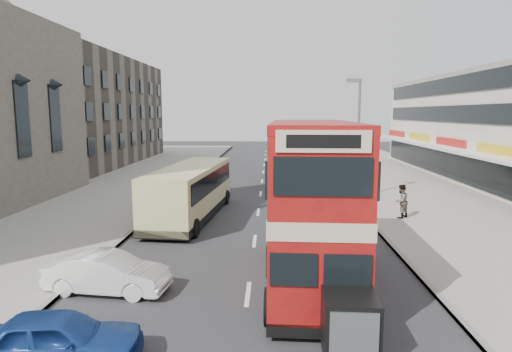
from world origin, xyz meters
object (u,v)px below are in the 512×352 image
(cyclist, at_px, (313,191))
(coach, at_px, (191,190))
(pedestrian_far, at_px, (363,166))
(car_right_b, at_px, (324,182))
(car_right_a, at_px, (334,191))
(bus_main, at_px, (312,203))
(street_lamp, at_px, (357,129))
(car_left_front, at_px, (108,273))
(car_left_near, at_px, (57,339))
(pedestrian_near, at_px, (401,201))
(bus_second, at_px, (292,152))

(cyclist, bearing_deg, coach, -142.00)
(pedestrian_far, bearing_deg, coach, -120.65)
(car_right_b, bearing_deg, car_right_a, 1.13)
(bus_main, bearing_deg, pedestrian_far, -103.26)
(street_lamp, relative_size, bus_main, 0.82)
(car_left_front, height_order, cyclist, cyclist)
(car_left_near, xyz_separation_m, car_right_b, (8.99, 23.73, 0.00))
(car_left_front, xyz_separation_m, car_right_b, (9.39, 19.47, 0.01))
(bus_main, height_order, car_left_front, bus_main)
(coach, relative_size, car_right_a, 2.27)
(bus_main, height_order, pedestrian_near, bus_main)
(coach, bearing_deg, cyclist, 40.82)
(street_lamp, relative_size, car_right_b, 1.69)
(pedestrian_near, bearing_deg, car_left_front, 0.36)
(car_left_near, bearing_deg, coach, -9.71)
(bus_main, bearing_deg, street_lamp, -104.18)
(bus_second, xyz_separation_m, coach, (-6.35, -14.66, -0.82))
(bus_second, bearing_deg, street_lamp, 117.09)
(coach, bearing_deg, car_right_a, 34.76)
(coach, height_order, car_right_a, coach)
(car_left_front, distance_m, pedestrian_near, 16.18)
(street_lamp, xyz_separation_m, bus_main, (-4.39, -15.02, -1.94))
(street_lamp, relative_size, pedestrian_far, 4.39)
(car_left_front, relative_size, car_right_b, 0.83)
(bus_main, distance_m, coach, 11.24)
(cyclist, bearing_deg, car_right_a, -10.69)
(car_left_front, bearing_deg, bus_main, -75.12)
(car_left_front, bearing_deg, cyclist, -21.00)
(car_left_front, relative_size, pedestrian_far, 2.17)
(bus_second, relative_size, coach, 0.81)
(car_right_a, bearing_deg, coach, -65.38)
(car_left_near, distance_m, cyclist, 21.52)
(bus_second, xyz_separation_m, cyclist, (1.03, -9.38, -1.76))
(car_left_near, bearing_deg, pedestrian_near, -47.74)
(car_left_near, height_order, pedestrian_near, pedestrian_near)
(car_right_b, xyz_separation_m, cyclist, (-1.13, -3.70, -0.01))
(bus_second, xyz_separation_m, car_left_near, (-6.84, -29.41, -1.76))
(car_left_front, relative_size, cyclist, 2.04)
(street_lamp, bearing_deg, bus_main, -106.28)
(bus_second, relative_size, car_right_a, 1.85)
(coach, distance_m, pedestrian_near, 11.66)
(car_right_a, distance_m, pedestrian_far, 11.96)
(car_left_front, height_order, pedestrian_near, pedestrian_near)
(bus_main, bearing_deg, pedestrian_near, -119.84)
(bus_second, xyz_separation_m, pedestrian_near, (5.29, -14.91, -1.33))
(bus_second, height_order, car_right_a, bus_second)
(car_left_near, bearing_deg, bus_main, -58.33)
(bus_main, height_order, cyclist, bus_main)
(car_right_a, relative_size, car_right_b, 0.96)
(pedestrian_far, bearing_deg, car_right_a, -102.43)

